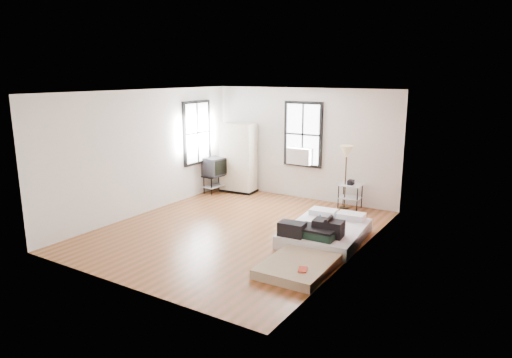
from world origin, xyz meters
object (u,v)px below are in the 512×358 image
Objects in this scene: wardrobe at (239,158)px; side_table at (350,189)px; mattress_main at (325,231)px; tv_stand at (215,168)px; mattress_bare at (308,253)px; floor_lamp at (347,155)px.

wardrobe is 3.19m from side_table.
tv_stand is (-3.96, 1.76, 0.52)m from mattress_main.
floor_lamp reaches higher than mattress_bare.
wardrobe is at bearing 51.00° from tv_stand.
wardrobe reaches higher than tv_stand.
mattress_main is at bearing -81.30° from side_table.
mattress_main is 2.07× the size of tv_stand.
floor_lamp is at bearing 14.43° from tv_stand.
floor_lamp is 1.58× the size of tv_stand.
mattress_main is at bearing -78.27° from floor_lamp.
mattress_main is 2.51m from floor_lamp.
side_table reaches higher than mattress_bare.
wardrobe is 2.71× the size of side_table.
mattress_bare is 1.31× the size of floor_lamp.
wardrobe reaches higher than mattress_bare.
wardrobe is at bearing -180.00° from floor_lamp.
side_table is 0.83m from floor_lamp.
side_table is at bearing 15.30° from tv_stand.
floor_lamp is (-0.63, 3.29, 1.16)m from mattress_bare.
tv_stand is (-0.46, -0.44, -0.24)m from wardrobe.
wardrobe is at bearing 136.52° from mattress_bare.
floor_lamp is (-0.11, -0.07, 0.82)m from side_table.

